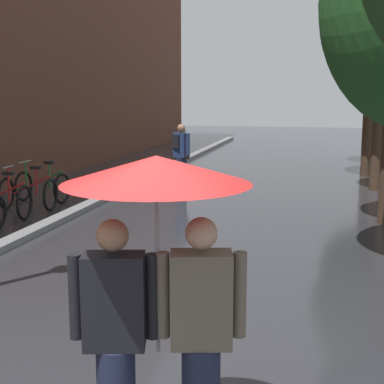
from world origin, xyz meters
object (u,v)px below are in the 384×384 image
object	(u,v)px
pedestrian_walking_far	(181,156)
parked_bicycle_7	(42,186)
parked_bicycle_6	(28,193)
street_tree_4	(373,29)
parked_bicycle_5	(0,201)
couple_under_umbrella	(157,258)
street_tree_3	(383,36)
street_tree_5	(370,49)
pedestrian_walking_midground	(181,156)

from	to	relation	value
pedestrian_walking_far	parked_bicycle_7	bearing A→B (deg)	-135.75
parked_bicycle_6	parked_bicycle_7	distance (m)	0.90
street_tree_4	parked_bicycle_5	size ratio (longest dim) A/B	5.28
couple_under_umbrella	pedestrian_walking_far	xyz separation A→B (m)	(-2.62, 10.95, -0.58)
street_tree_3	street_tree_5	xyz separation A→B (m)	(0.08, 5.84, 0.11)
street_tree_4	couple_under_umbrella	bearing A→B (deg)	-98.93
parked_bicycle_5	parked_bicycle_6	distance (m)	0.94
street_tree_5	parked_bicycle_5	bearing A→B (deg)	-124.41
couple_under_umbrella	parked_bicycle_7	bearing A→B (deg)	122.19
street_tree_5	couple_under_umbrella	distance (m)	18.07
parked_bicycle_5	couple_under_umbrella	world-z (taller)	couple_under_umbrella
street_tree_4	pedestrian_walking_far	distance (m)	6.93
parked_bicycle_5	pedestrian_walking_far	xyz separation A→B (m)	(2.61, 4.42, 0.49)
parked_bicycle_6	pedestrian_walking_far	xyz separation A→B (m)	(2.52, 3.48, 0.49)
parked_bicycle_5	parked_bicycle_7	distance (m)	1.84
street_tree_5	pedestrian_walking_far	distance (m)	9.01
street_tree_4	couple_under_umbrella	world-z (taller)	street_tree_4
couple_under_umbrella	parked_bicycle_5	bearing A→B (deg)	128.66
parked_bicycle_7	pedestrian_walking_midground	world-z (taller)	pedestrian_walking_midground
parked_bicycle_5	couple_under_umbrella	bearing A→B (deg)	-51.34
parked_bicycle_6	pedestrian_walking_far	distance (m)	4.32
street_tree_5	pedestrian_walking_far	xyz separation A→B (m)	(-5.05, -6.76, -3.14)
parked_bicycle_6	parked_bicycle_7	world-z (taller)	same
parked_bicycle_7	pedestrian_walking_midground	xyz separation A→B (m)	(2.67, 2.52, 0.49)
parked_bicycle_6	couple_under_umbrella	xyz separation A→B (m)	(5.14, -7.48, 1.07)
street_tree_3	street_tree_4	bearing A→B (deg)	91.80
street_tree_4	street_tree_5	size ratio (longest dim) A/B	1.08
street_tree_3	pedestrian_walking_far	bearing A→B (deg)	-169.46
pedestrian_walking_midground	parked_bicycle_5	bearing A→B (deg)	-121.07
street_tree_4	pedestrian_walking_far	bearing A→B (deg)	-144.47
street_tree_5	pedestrian_walking_far	bearing A→B (deg)	-126.74
street_tree_3	street_tree_5	bearing A→B (deg)	89.22
street_tree_4	parked_bicycle_5	xyz separation A→B (m)	(-7.50, -7.91, -3.95)
street_tree_5	couple_under_umbrella	xyz separation A→B (m)	(-2.43, -17.72, -2.55)
parked_bicycle_5	pedestrian_walking_midground	world-z (taller)	pedestrian_walking_midground
street_tree_5	parked_bicycle_5	size ratio (longest dim) A/B	4.88
parked_bicycle_5	pedestrian_walking_midground	size ratio (longest dim) A/B	0.67
street_tree_3	street_tree_5	world-z (taller)	street_tree_5
pedestrian_walking_far	street_tree_5	bearing A→B (deg)	53.26
street_tree_5	pedestrian_walking_far	world-z (taller)	street_tree_5
street_tree_5	parked_bicycle_7	bearing A→B (deg)	-129.49
street_tree_4	pedestrian_walking_midground	world-z (taller)	street_tree_4
parked_bicycle_5	parked_bicycle_6	xyz separation A→B (m)	(0.09, 0.94, 0.00)
street_tree_4	couple_under_umbrella	xyz separation A→B (m)	(-2.27, -14.45, -2.88)
street_tree_3	parked_bicycle_6	xyz separation A→B (m)	(-7.49, -4.40, -3.52)
street_tree_3	street_tree_4	world-z (taller)	street_tree_4
couple_under_umbrella	street_tree_4	bearing A→B (deg)	81.07
parked_bicycle_5	parked_bicycle_7	bearing A→B (deg)	91.30
street_tree_5	parked_bicycle_6	world-z (taller)	street_tree_5
parked_bicycle_7	pedestrian_walking_far	bearing A→B (deg)	44.25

